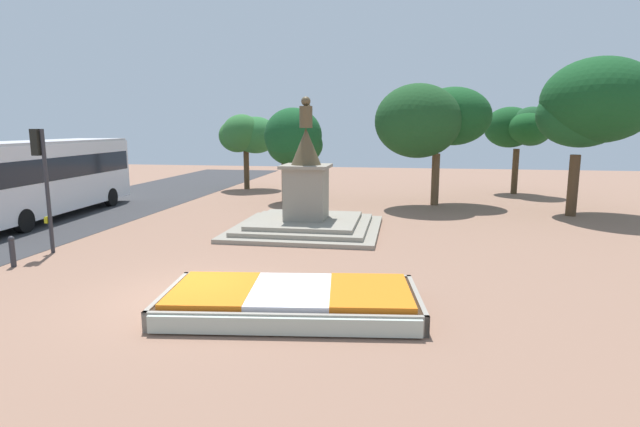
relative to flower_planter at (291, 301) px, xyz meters
name	(u,v)px	position (x,y,z in m)	size (l,w,h in m)	color
ground_plane	(189,297)	(-2.55, 0.49, -0.24)	(76.55, 76.55, 0.00)	#8C6651
flower_planter	(291,301)	(0.00, 0.00, 0.00)	(5.75, 3.41, 0.50)	#38281C
statue_monument	(306,207)	(-1.30, 8.38, 0.68)	(5.49, 5.49, 5.00)	gray
traffic_light_mid_block	(42,169)	(-8.61, 3.69, 2.40)	(0.41, 0.28, 3.84)	#2D2D33
city_bus	(41,174)	(-12.99, 9.05, 1.67)	(3.31, 10.79, 3.32)	silver
kerb_bollard_mid_b	(12,251)	(-8.51, 2.08, 0.23)	(0.16, 0.16, 0.89)	#2D2D33
park_tree_far_left	(593,105)	(10.37, 13.94, 4.60)	(4.83, 5.09, 6.88)	#4C3823
park_tree_behind_statue	(294,140)	(-3.38, 15.64, 2.99)	(3.03, 3.00, 4.88)	#4C3823
park_tree_far_right	(521,128)	(8.89, 20.73, 3.63)	(3.67, 3.62, 5.07)	#4C3823
park_tree_street_side	(247,135)	(-7.42, 20.36, 3.18)	(3.65, 3.42, 4.67)	#4C3823
park_tree_mid_canopy	(432,119)	(3.60, 15.47, 4.03)	(5.72, 5.18, 5.96)	brown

